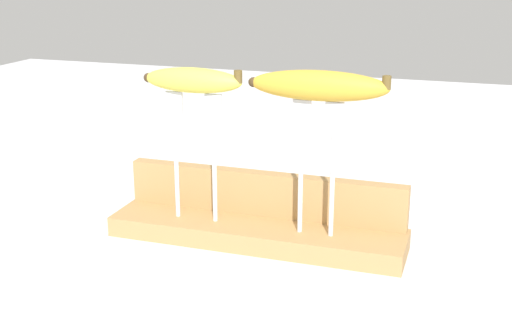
# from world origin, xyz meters

# --- Properties ---
(ground_plane) EXTENTS (3.00, 3.00, 0.00)m
(ground_plane) POSITION_xyz_m (0.00, 0.00, 0.00)
(ground_plane) COLOR silver
(wooden_board) EXTENTS (0.45, 0.10, 0.03)m
(wooden_board) POSITION_xyz_m (0.00, 0.00, 0.02)
(wooden_board) COLOR #A87F4C
(wooden_board) RESTS_ON ground
(board_backstop) EXTENTS (0.44, 0.02, 0.07)m
(board_backstop) POSITION_xyz_m (0.00, 0.04, 0.06)
(board_backstop) COLOR #A87F4C
(board_backstop) RESTS_ON wooden_board
(fork_stand_left) EXTENTS (0.09, 0.01, 0.20)m
(fork_stand_left) POSITION_xyz_m (-0.09, -0.01, 0.15)
(fork_stand_left) COLOR silver
(fork_stand_left) RESTS_ON wooden_board
(fork_stand_right) EXTENTS (0.07, 0.01, 0.20)m
(fork_stand_right) POSITION_xyz_m (0.09, -0.01, 0.15)
(fork_stand_right) COLOR silver
(fork_stand_right) RESTS_ON wooden_board
(banana_raised_left) EXTENTS (0.15, 0.04, 0.04)m
(banana_raised_left) POSITION_xyz_m (-0.09, -0.01, 0.24)
(banana_raised_left) COLOR #DBD147
(banana_raised_left) RESTS_ON fork_stand_left
(banana_raised_right) EXTENTS (0.20, 0.05, 0.04)m
(banana_raised_right) POSITION_xyz_m (0.09, -0.01, 0.25)
(banana_raised_right) COLOR gold
(banana_raised_right) RESTS_ON fork_stand_right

